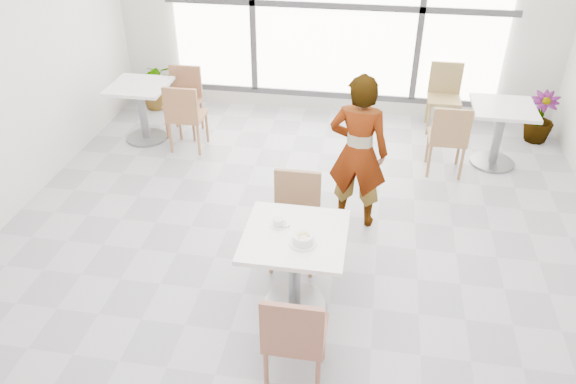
% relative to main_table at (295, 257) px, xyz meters
% --- Properties ---
extents(floor, '(7.00, 7.00, 0.00)m').
position_rel_main_table_xyz_m(floor, '(-0.09, 0.50, -0.52)').
color(floor, '#9E9EA5').
rests_on(floor, ground).
extents(wall_back, '(6.00, 0.00, 6.00)m').
position_rel_main_table_xyz_m(wall_back, '(-0.09, 4.00, 0.98)').
color(wall_back, silver).
rests_on(wall_back, ground).
extents(window, '(4.60, 0.07, 2.52)m').
position_rel_main_table_xyz_m(window, '(-0.09, 3.94, 0.98)').
color(window, white).
rests_on(window, ground).
extents(main_table, '(0.80, 0.80, 0.75)m').
position_rel_main_table_xyz_m(main_table, '(0.00, 0.00, 0.00)').
color(main_table, white).
rests_on(main_table, ground).
extents(chair_near, '(0.42, 0.42, 0.87)m').
position_rel_main_table_xyz_m(chair_near, '(0.12, -0.79, -0.02)').
color(chair_near, '#985C48').
rests_on(chair_near, ground).
extents(chair_far, '(0.42, 0.42, 0.87)m').
position_rel_main_table_xyz_m(chair_far, '(-0.10, 0.64, -0.02)').
color(chair_far, '#8E6746').
rests_on(chair_far, ground).
extents(oatmeal_bowl, '(0.21, 0.21, 0.10)m').
position_rel_main_table_xyz_m(oatmeal_bowl, '(0.08, -0.11, 0.27)').
color(oatmeal_bowl, white).
rests_on(oatmeal_bowl, main_table).
extents(coffee_cup, '(0.16, 0.13, 0.07)m').
position_rel_main_table_xyz_m(coffee_cup, '(-0.15, 0.09, 0.26)').
color(coffee_cup, silver).
rests_on(coffee_cup, main_table).
extents(person, '(0.62, 0.45, 1.58)m').
position_rel_main_table_xyz_m(person, '(0.40, 1.33, 0.27)').
color(person, black).
rests_on(person, ground).
extents(bg_table_left, '(0.70, 0.70, 0.75)m').
position_rel_main_table_xyz_m(bg_table_left, '(-2.39, 2.71, -0.04)').
color(bg_table_left, white).
rests_on(bg_table_left, ground).
extents(bg_table_right, '(0.70, 0.70, 0.75)m').
position_rel_main_table_xyz_m(bg_table_right, '(1.98, 2.78, -0.04)').
color(bg_table_right, silver).
rests_on(bg_table_right, ground).
extents(bg_chair_left_near, '(0.42, 0.42, 0.87)m').
position_rel_main_table_xyz_m(bg_chair_left_near, '(-1.75, 2.50, -0.02)').
color(bg_chair_left_near, '#9B6841').
rests_on(bg_chair_left_near, ground).
extents(bg_chair_left_far, '(0.42, 0.42, 0.87)m').
position_rel_main_table_xyz_m(bg_chair_left_far, '(-1.93, 3.03, -0.02)').
color(bg_chair_left_far, '#8D5D3F').
rests_on(bg_chair_left_far, ground).
extents(bg_chair_right_near, '(0.42, 0.42, 0.87)m').
position_rel_main_table_xyz_m(bg_chair_right_near, '(1.37, 2.43, -0.02)').
color(bg_chair_right_near, '#986E45').
rests_on(bg_chair_right_near, ground).
extents(bg_chair_right_far, '(0.42, 0.42, 0.87)m').
position_rel_main_table_xyz_m(bg_chair_right_far, '(1.41, 3.72, -0.02)').
color(bg_chair_right_far, olive).
rests_on(bg_chair_right_far, ground).
extents(plant_left, '(0.70, 0.64, 0.68)m').
position_rel_main_table_xyz_m(plant_left, '(-2.59, 3.70, -0.18)').
color(plant_left, '#3E763B').
rests_on(plant_left, ground).
extents(plant_right, '(0.47, 0.47, 0.66)m').
position_rel_main_table_xyz_m(plant_right, '(2.61, 3.51, -0.19)').
color(plant_right, '#477B44').
rests_on(plant_right, ground).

